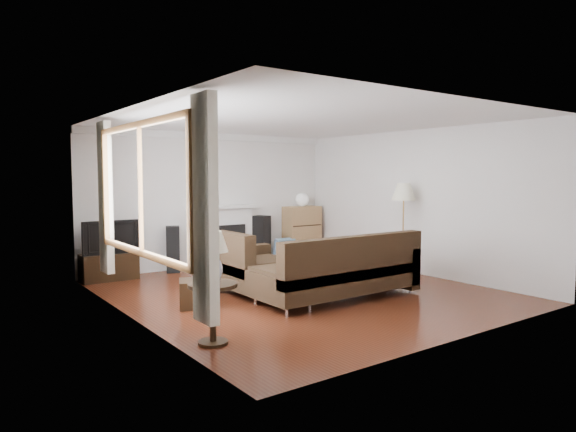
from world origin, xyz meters
TOP-DOWN VIEW (x-y plane):
  - room at (0.00, 0.00)m, footprint 5.10×5.60m
  - window at (-2.45, -0.20)m, footprint 0.12×2.74m
  - curtain_near at (-2.40, -1.72)m, footprint 0.10×0.35m
  - curtain_far at (-2.40, 1.32)m, footprint 0.10×0.35m
  - fireplace at (0.15, 2.64)m, footprint 1.40×0.26m
  - tv_stand at (-2.03, 2.50)m, footprint 0.88×0.40m
  - television at (-2.00, 2.50)m, footprint 0.95×0.12m
  - speaker_left at (-0.89, 2.55)m, footprint 0.31×0.34m
  - speaker_right at (0.96, 2.53)m, footprint 0.35×0.38m
  - bookshelf at (1.97, 2.53)m, footprint 0.78×0.37m
  - globe_lamp at (1.97, 2.53)m, footprint 0.28×0.28m
  - sectional_sofa at (0.15, -0.65)m, footprint 2.63×1.92m
  - coffee_table at (0.01, 0.70)m, footprint 1.18×0.86m
  - footstool at (-1.64, 0.08)m, footprint 0.55×0.55m
  - floor_lamp at (2.22, -0.01)m, footprint 0.46×0.46m
  - side_table at (-2.15, -1.37)m, footprint 0.50×0.50m
  - table_lamp at (-2.15, -1.37)m, footprint 0.32×0.32m

SIDE VIEW (x-z plane):
  - footstool at x=-1.64m, z-range 0.00..0.35m
  - coffee_table at x=0.01m, z-range 0.00..0.41m
  - tv_stand at x=-2.03m, z-range 0.00..0.44m
  - side_table at x=-2.15m, z-range 0.00..0.62m
  - speaker_left at x=-0.89m, z-range 0.00..0.82m
  - sectional_sofa at x=0.15m, z-range 0.00..0.85m
  - speaker_right at x=0.96m, z-range 0.00..0.92m
  - bookshelf at x=1.97m, z-range 0.00..1.07m
  - fireplace at x=0.15m, z-range 0.00..1.15m
  - television at x=-2.00m, z-range 0.44..0.99m
  - floor_lamp at x=2.22m, z-range 0.00..1.58m
  - table_lamp at x=-2.15m, z-range 0.62..1.15m
  - globe_lamp at x=1.97m, z-range 1.07..1.35m
  - room at x=0.00m, z-range -0.02..2.52m
  - curtain_near at x=-2.40m, z-range 0.35..2.45m
  - curtain_far at x=-2.40m, z-range 0.35..2.45m
  - window at x=-2.45m, z-range 0.78..2.32m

